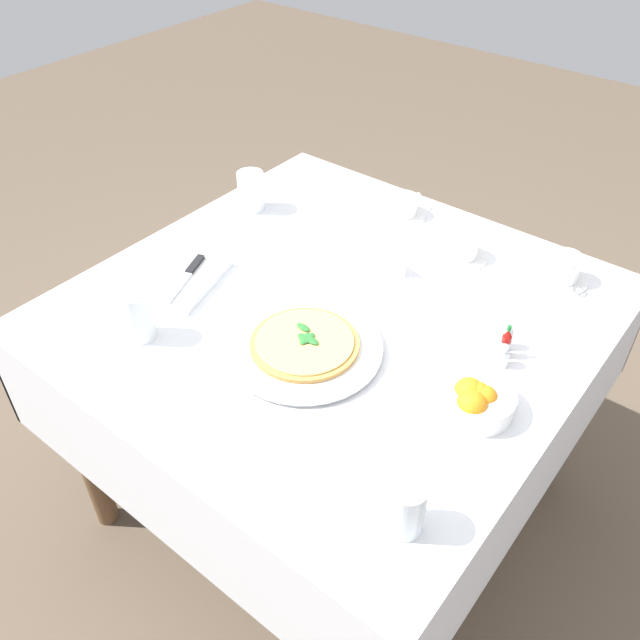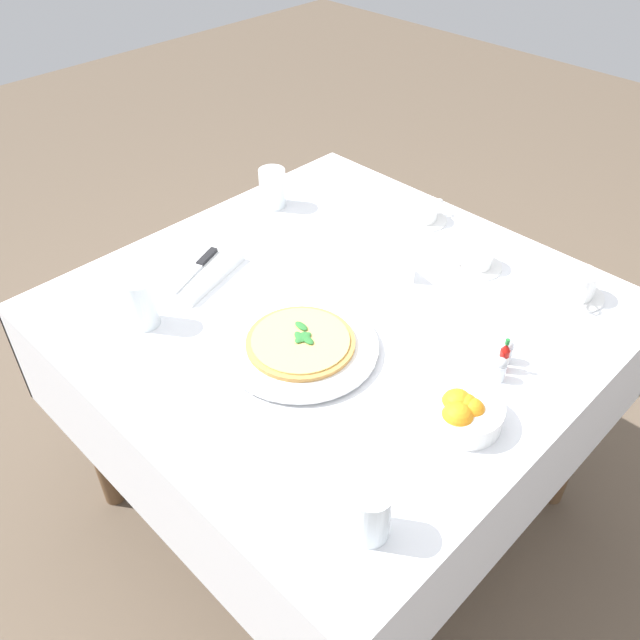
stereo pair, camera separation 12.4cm
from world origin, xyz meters
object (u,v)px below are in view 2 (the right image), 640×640
at_px(napkin_folded, 198,272).
at_px(menu_card, 403,264).
at_px(pizza, 301,341).
at_px(citrus_bowl, 462,412).
at_px(pepper_shaker, 506,352).
at_px(water_glass_center_back, 273,190).
at_px(water_glass_near_right, 143,305).
at_px(hot_sauce_bottle, 504,358).
at_px(coffee_cup_back_corner, 579,286).
at_px(pizza_plate, 301,346).
at_px(salt_shaker, 499,370).
at_px(coffee_cup_left_edge, 424,212).
at_px(water_glass_near_left, 370,515).
at_px(coffee_cup_far_right, 477,258).
at_px(dinner_knife, 196,268).

bearing_deg(napkin_folded, menu_card, 119.05).
xyz_separation_m(pizza, citrus_bowl, (-0.07, 0.36, 0.00)).
bearing_deg(pepper_shaker, water_glass_center_back, -96.26).
xyz_separation_m(water_glass_near_right, citrus_bowl, (-0.26, 0.67, -0.02)).
xyz_separation_m(water_glass_near_right, hot_sauce_bottle, (-0.43, 0.64, -0.02)).
distance_m(water_glass_center_back, menu_card, 0.47).
relative_size(water_glass_near_right, hot_sauce_bottle, 1.40).
relative_size(coffee_cup_back_corner, hot_sauce_bottle, 1.57).
distance_m(pizza_plate, salt_shaker, 0.41).
bearing_deg(pizza, coffee_cup_back_corner, 151.10).
height_order(pizza, coffee_cup_left_edge, coffee_cup_left_edge).
bearing_deg(pizza, hot_sauce_bottle, 126.65).
height_order(water_glass_center_back, hot_sauce_bottle, water_glass_center_back).
bearing_deg(coffee_cup_back_corner, hot_sauce_bottle, 2.23).
bearing_deg(pizza_plate, water_glass_center_back, -126.59).
bearing_deg(pepper_shaker, napkin_folded, -69.07).
bearing_deg(water_glass_near_left, coffee_cup_back_corner, -175.04).
distance_m(coffee_cup_back_corner, pepper_shaker, 0.31).
distance_m(citrus_bowl, hot_sauce_bottle, 0.18).
bearing_deg(salt_shaker, coffee_cup_left_edge, -127.95).
bearing_deg(menu_card, pepper_shaker, 178.86).
distance_m(water_glass_center_back, citrus_bowl, 0.90).
height_order(water_glass_center_back, menu_card, water_glass_center_back).
bearing_deg(coffee_cup_back_corner, water_glass_near_right, -39.51).
bearing_deg(water_glass_center_back, pepper_shaker, 83.74).
relative_size(coffee_cup_far_right, citrus_bowl, 0.87).
distance_m(coffee_cup_left_edge, dinner_knife, 0.64).
xyz_separation_m(salt_shaker, menu_card, (-0.14, -0.37, 0.00)).
bearing_deg(pizza_plate, coffee_cup_far_right, 170.74).
bearing_deg(salt_shaker, coffee_cup_back_corner, -176.36).
distance_m(napkin_folded, citrus_bowl, 0.74).
bearing_deg(coffee_cup_left_edge, water_glass_near_left, 32.94).
bearing_deg(coffee_cup_left_edge, water_glass_near_right, -11.93).
xyz_separation_m(pizza, coffee_cup_back_corner, (-0.58, 0.32, 0.01)).
bearing_deg(water_glass_center_back, salt_shaker, 80.15).
xyz_separation_m(water_glass_near_left, menu_card, (-0.59, -0.42, -0.02)).
bearing_deg(coffee_cup_back_corner, water_glass_near_left, 4.96).
bearing_deg(menu_card, pizza_plate, 106.65).
height_order(pizza_plate, water_glass_near_left, water_glass_near_left).
height_order(coffee_cup_far_right, water_glass_near_right, water_glass_near_right).
bearing_deg(pepper_shaker, coffee_cup_far_right, -135.19).
bearing_deg(pepper_shaker, coffee_cup_left_edge, -124.75).
relative_size(coffee_cup_back_corner, dinner_knife, 0.69).
relative_size(pizza, water_glass_center_back, 2.12).
bearing_deg(coffee_cup_far_right, water_glass_center_back, -75.31).
bearing_deg(pepper_shaker, water_glass_near_left, 7.61).
height_order(coffee_cup_left_edge, pepper_shaker, coffee_cup_left_edge).
distance_m(coffee_cup_far_right, dinner_knife, 0.69).
height_order(dinner_knife, pepper_shaker, pepper_shaker).
height_order(hot_sauce_bottle, salt_shaker, hot_sauce_bottle).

